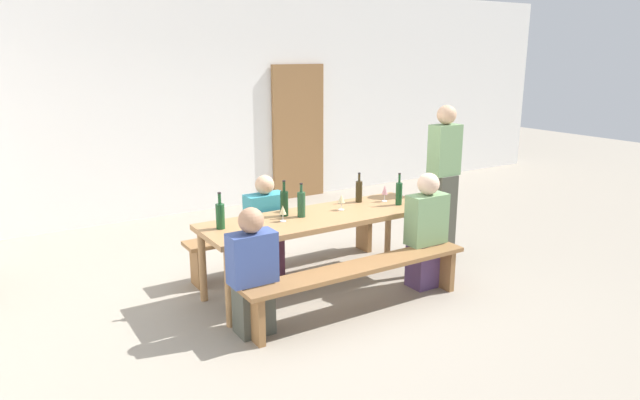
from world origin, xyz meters
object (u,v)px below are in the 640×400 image
Objects in this scene: standing_host at (443,183)px; wine_glass_4 at (283,211)px; bench_near at (360,275)px; bench_far at (287,235)px; wine_bottle_2 at (399,193)px; wine_glass_2 at (254,224)px; wine_glass_3 at (341,199)px; seated_guest_near_1 at (426,233)px; seated_guest_far_0 at (266,230)px; wine_bottle_4 at (284,203)px; wine_glass_0 at (285,202)px; seated_guest_near_0 at (253,275)px; tasting_table at (320,222)px; wine_bottle_3 at (301,204)px; wine_bottle_1 at (220,215)px; wooden_door at (298,132)px; wine_bottle_0 at (359,191)px; wine_glass_1 at (385,190)px.

wine_glass_4 is at bearing 2.10° from standing_host.
bench_near is 1.00× the size of bench_far.
wine_glass_2 is at bearing -173.30° from wine_bottle_2.
seated_guest_near_1 is at bearing -41.93° from wine_glass_3.
standing_host reaches higher than seated_guest_far_0.
wine_bottle_4 is at bearing 60.72° from seated_guest_near_1.
wine_glass_0 is at bearing 58.48° from wine_glass_4.
standing_host reaches higher than wine_bottle_2.
seated_guest_near_1 is at bearing -35.28° from wine_glass_0.
seated_guest_near_0 is at bearing -134.52° from wine_bottle_4.
seated_guest_near_0 is (-1.87, -0.42, -0.36)m from wine_bottle_2.
tasting_table is 7.14× the size of wine_bottle_3.
wine_bottle_1 is (-0.99, 0.10, 0.20)m from tasting_table.
bench_far is 0.39m from seated_guest_far_0.
standing_host reaches higher than wine_glass_3.
seated_guest_far_0 reaches higher than tasting_table.
wine_glass_2 is 0.10× the size of standing_host.
wine_glass_0 is at bearing 13.98° from wine_bottle_1.
wooden_door is 1.93× the size of seated_guest_far_0.
wine_bottle_2 is at bearing -13.33° from wine_glass_3.
bench_near is (0.00, -0.67, -0.31)m from tasting_table.
seated_guest_near_0 is (-0.97, -1.19, 0.15)m from bench_far.
wine_glass_3 reaches higher than wine_glass_0.
wooden_door is 3.73m from tasting_table.
wine_bottle_3 is 2.15× the size of wine_glass_4.
wine_bottle_0 is 2.04× the size of wine_glass_3.
wine_glass_1 is at bearing 5.33° from tasting_table.
wine_bottle_2 reaches higher than wine_glass_1.
seated_guest_near_1 is at bearing -90.00° from seated_guest_near_0.
wooden_door is 11.85× the size of wine_glass_1.
wine_bottle_1 is 0.31× the size of seated_guest_near_0.
wine_glass_1 is (-0.04, 0.18, -0.00)m from wine_bottle_2.
wooden_door is 4.17m from wine_bottle_1.
standing_host is (1.98, -0.08, -0.03)m from wine_bottle_4.
wine_bottle_4 is (-0.92, -0.05, 0.01)m from wine_bottle_0.
wine_glass_0 is (-0.84, 0.08, -0.02)m from wine_bottle_0.
wine_glass_1 is at bearing -71.81° from seated_guest_near_0.
wine_bottle_3 is at bearing 17.30° from seated_guest_far_0.
wine_bottle_2 is 1.88× the size of wine_glass_1.
tasting_table is 0.28m from wine_bottle_3.
wine_glass_0 is at bearing -42.66° from seated_guest_near_0.
seated_guest_far_0 is (-0.03, 0.36, -0.37)m from wine_bottle_4.
wooden_door reaches higher than standing_host.
seated_guest_near_0 reaches higher than wine_glass_1.
seated_guest_near_1 reaches higher than wine_glass_3.
bench_near is 6.45× the size of wine_bottle_4.
wine_bottle_2 is at bearing -6.05° from wine_bottle_1.
wooden_door is at bearing 67.08° from wine_glass_3.
wine_bottle_1 reaches higher than wine_glass_3.
wine_bottle_1 is 0.95× the size of wine_bottle_4.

